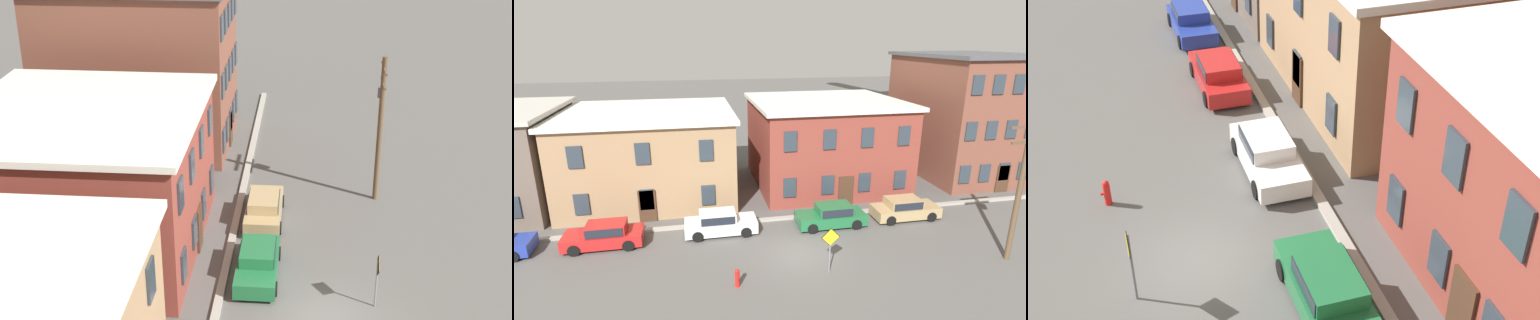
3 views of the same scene
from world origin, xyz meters
The scene contains 8 objects.
ground_plane centered at (0.00, 0.00, 0.00)m, with size 200.00×200.00×0.00m, color #565451.
kerb_strip centered at (0.00, 4.50, 0.08)m, with size 56.00×0.36×0.16m, color #9E998E.
apartment_far centered at (5.12, 11.14, 3.48)m, with size 11.63×10.79×6.94m.
apartment_annex centered at (18.11, 11.65, 5.22)m, with size 9.08×11.82×10.42m.
car_green centered at (3.00, 3.01, 0.75)m, with size 4.40×1.92×1.43m.
car_tan centered at (8.15, 3.09, 0.75)m, with size 4.40×1.92×1.43m.
caution_sign centered at (1.04, -2.11, 1.68)m, with size 0.99×0.08×2.51m.
utility_pole centered at (11.10, -2.80, 4.52)m, with size 2.40×0.44×8.01m.
Camera 1 is at (-24.16, 0.86, 17.92)m, focal length 50.00 mm.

